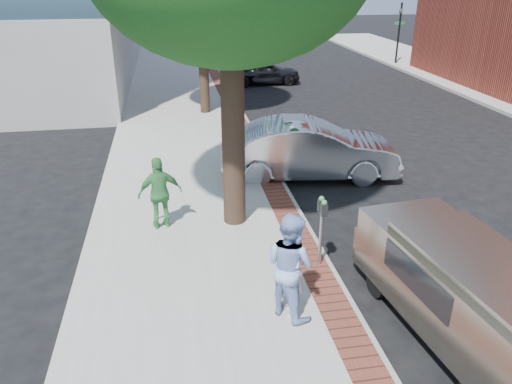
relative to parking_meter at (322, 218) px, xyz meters
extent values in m
plane|color=black|center=(-0.83, 0.31, -1.21)|extent=(120.00, 120.00, 0.00)
cube|color=#9E9991|center=(-2.33, 8.31, -1.13)|extent=(5.00, 60.00, 0.15)
cube|color=brown|center=(-0.13, 8.31, -1.05)|extent=(0.60, 60.00, 0.01)
cube|color=gray|center=(0.22, 8.31, -1.13)|extent=(0.10, 60.00, 0.15)
cylinder|color=black|center=(0.07, 22.31, 0.69)|extent=(0.12, 0.12, 3.80)
imported|color=black|center=(0.07, 22.31, 1.79)|extent=(0.18, 0.15, 0.90)
cube|color=#1E7238|center=(0.07, 22.31, 1.39)|extent=(0.70, 0.03, 0.18)
cylinder|color=black|center=(11.67, 22.31, 0.69)|extent=(0.12, 0.12, 3.80)
imported|color=black|center=(11.67, 22.31, 1.79)|extent=(0.18, 0.15, 0.90)
cube|color=#1E7238|center=(11.67, 22.31, 1.39)|extent=(0.70, 0.03, 0.18)
cylinder|color=black|center=(-1.43, 2.21, 1.14)|extent=(0.52, 0.52, 4.40)
cylinder|color=black|center=(-1.33, 12.31, 0.87)|extent=(0.40, 0.40, 3.85)
cylinder|color=gray|center=(0.00, 0.00, -0.48)|extent=(0.07, 0.07, 1.15)
cube|color=#2D3030|center=(0.00, -0.09, 0.21)|extent=(0.12, 0.14, 0.24)
cube|color=#2D3030|center=(0.00, 0.09, 0.21)|extent=(0.12, 0.14, 0.24)
sphere|color=#3F8C4C|center=(0.00, -0.09, 0.36)|extent=(0.11, 0.11, 0.11)
sphere|color=#3F8C4C|center=(0.00, 0.09, 0.36)|extent=(0.11, 0.11, 0.11)
imported|color=silver|center=(-0.94, -1.42, -0.22)|extent=(0.48, 0.66, 1.66)
imported|color=#98B3EA|center=(-0.97, -1.41, -0.10)|extent=(1.12, 1.17, 1.91)
imported|color=#44974E|center=(-3.13, 2.19, -0.20)|extent=(1.06, 0.61, 1.70)
imported|color=silver|center=(1.13, 4.95, -0.36)|extent=(5.30, 2.44, 1.68)
imported|color=black|center=(2.17, 18.11, -0.53)|extent=(4.01, 1.66, 1.36)
cube|color=gray|center=(1.73, -2.31, -0.31)|extent=(2.18, 4.48, 1.21)
cube|color=gray|center=(1.52, -0.43, -0.56)|extent=(1.74, 0.99, 0.72)
cube|color=gray|center=(1.76, -2.58, 0.37)|extent=(1.86, 3.21, 0.14)
cylinder|color=black|center=(0.84, -1.01, -0.92)|extent=(0.26, 0.59, 0.57)
cylinder|color=black|center=(2.30, -0.84, -0.92)|extent=(0.26, 0.59, 0.57)
cube|color=black|center=(2.56, -2.03, -0.04)|extent=(0.22, 1.79, 0.49)
cube|color=black|center=(0.85, -2.23, -0.04)|extent=(0.22, 1.79, 0.49)
cube|color=black|center=(1.47, -0.03, -0.26)|extent=(1.43, 0.18, 0.36)
camera|label=1|loc=(-2.75, -8.32, 4.41)|focal=35.00mm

